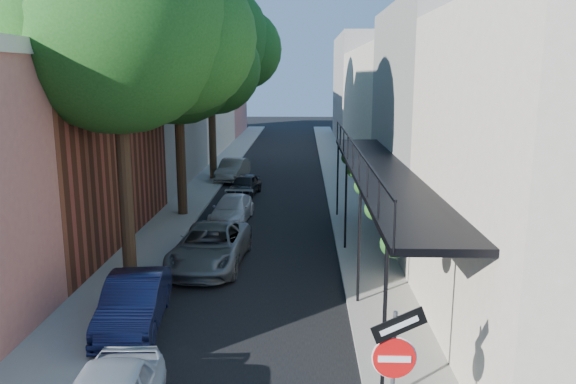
# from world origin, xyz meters

# --- Properties ---
(road_surface) EXTENTS (6.00, 64.00, 0.01)m
(road_surface) POSITION_xyz_m (0.00, 30.00, 0.01)
(road_surface) COLOR black
(road_surface) RESTS_ON ground
(sidewalk_left) EXTENTS (2.00, 64.00, 0.12)m
(sidewalk_left) POSITION_xyz_m (-4.00, 30.00, 0.06)
(sidewalk_left) COLOR gray
(sidewalk_left) RESTS_ON ground
(sidewalk_right) EXTENTS (2.00, 64.00, 0.12)m
(sidewalk_right) POSITION_xyz_m (4.00, 30.00, 0.06)
(sidewalk_right) COLOR gray
(sidewalk_right) RESTS_ON ground
(buildings_left) EXTENTS (10.10, 59.10, 12.00)m
(buildings_left) POSITION_xyz_m (-9.30, 28.76, 4.94)
(buildings_left) COLOR tan
(buildings_left) RESTS_ON ground
(buildings_right) EXTENTS (9.80, 55.00, 10.00)m
(buildings_right) POSITION_xyz_m (8.99, 29.49, 4.42)
(buildings_right) COLOR beige
(buildings_right) RESTS_ON ground
(sign_post) EXTENTS (0.89, 0.17, 2.99)m
(sign_post) POSITION_xyz_m (3.16, 0.97, 2.04)
(sign_post) COLOR #595B60
(sign_post) RESTS_ON ground
(oak_near) EXTENTS (7.48, 6.80, 11.42)m
(oak_near) POSITION_xyz_m (-3.37, 10.26, 7.88)
(oak_near) COLOR #331D14
(oak_near) RESTS_ON ground
(oak_mid) EXTENTS (6.60, 6.00, 10.20)m
(oak_mid) POSITION_xyz_m (-3.42, 18.23, 7.06)
(oak_mid) COLOR #331D14
(oak_mid) RESTS_ON ground
(oak_far) EXTENTS (7.70, 7.00, 11.90)m
(oak_far) POSITION_xyz_m (-3.35, 27.27, 8.26)
(oak_far) COLOR #331D14
(oak_far) RESTS_ON ground
(parked_car_b) EXTENTS (1.79, 4.11, 1.32)m
(parked_car_b) POSITION_xyz_m (-2.60, 6.47, 0.66)
(parked_car_b) COLOR #12183A
(parked_car_b) RESTS_ON ground
(parked_car_c) EXTENTS (2.52, 5.02, 1.36)m
(parked_car_c) POSITION_xyz_m (-1.40, 11.22, 0.68)
(parked_car_c) COLOR slate
(parked_car_c) RESTS_ON ground
(parked_car_d) EXTENTS (1.82, 3.97, 1.13)m
(parked_car_d) POSITION_xyz_m (-1.40, 17.07, 0.56)
(parked_car_d) COLOR silver
(parked_car_d) RESTS_ON ground
(parked_car_e) EXTENTS (1.79, 3.49, 1.14)m
(parked_car_e) POSITION_xyz_m (-1.40, 22.60, 0.57)
(parked_car_e) COLOR black
(parked_car_e) RESTS_ON ground
(parked_car_f) EXTENTS (1.85, 4.09, 1.30)m
(parked_car_f) POSITION_xyz_m (-2.60, 27.00, 0.65)
(parked_car_f) COLOR gray
(parked_car_f) RESTS_ON ground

